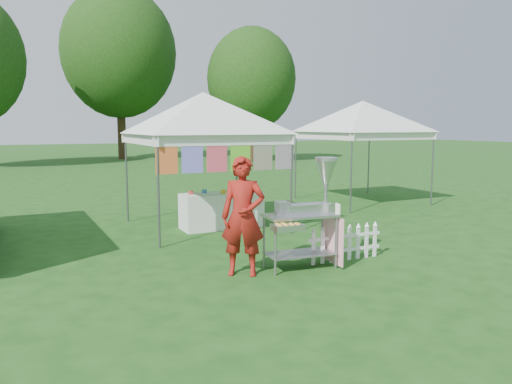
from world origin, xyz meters
TOP-DOWN VIEW (x-y plane):
  - ground at (0.00, 0.00)m, footprint 120.00×120.00m
  - canopy_main at (0.00, 3.49)m, footprint 4.24×4.24m
  - canopy_right at (5.50, 5.00)m, footprint 4.24×4.24m
  - tree_mid at (3.00, 28.00)m, footprint 7.60×7.60m
  - tree_right at (10.00, 22.00)m, footprint 5.60×5.60m
  - donut_cart at (0.43, -0.26)m, footprint 1.34×0.83m
  - vendor at (-0.72, -0.16)m, footprint 0.79×0.71m
  - picket_fence at (1.16, -0.19)m, footprint 1.44×0.03m
  - display_table at (0.33, 3.30)m, footprint 1.80×0.70m

SIDE VIEW (x-z plane):
  - ground at x=0.00m, z-range 0.00..0.00m
  - picket_fence at x=1.16m, z-range 0.01..0.57m
  - display_table at x=0.33m, z-range 0.00..0.79m
  - vendor at x=-0.72m, z-range 0.00..1.82m
  - donut_cart at x=0.43m, z-range 0.16..1.93m
  - canopy_main at x=0.00m, z-range 1.26..4.71m
  - canopy_right at x=5.50m, z-range 1.27..4.72m
  - tree_right at x=10.00m, z-range 0.97..9.39m
  - tree_mid at x=3.00m, z-range 1.38..12.90m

